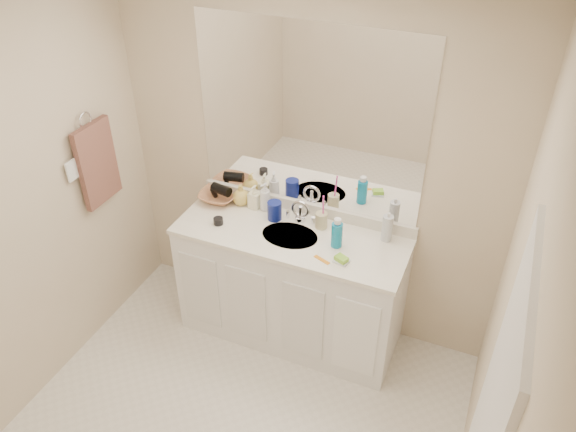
# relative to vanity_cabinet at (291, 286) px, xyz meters

# --- Properties ---
(ceiling) EXTENTS (2.60, 2.60, 0.02)m
(ceiling) POSITION_rel_vanity_cabinet_xyz_m (0.00, -1.02, 1.97)
(ceiling) COLOR white
(ceiling) RESTS_ON wall_back
(wall_back) EXTENTS (2.60, 0.02, 2.40)m
(wall_back) POSITION_rel_vanity_cabinet_xyz_m (0.00, 0.28, 0.77)
(wall_back) COLOR beige
(wall_back) RESTS_ON floor
(wall_left) EXTENTS (0.02, 2.60, 2.40)m
(wall_left) POSITION_rel_vanity_cabinet_xyz_m (-1.30, -1.02, 0.77)
(wall_left) COLOR beige
(wall_left) RESTS_ON floor
(wall_right) EXTENTS (0.02, 2.60, 2.40)m
(wall_right) POSITION_rel_vanity_cabinet_xyz_m (1.30, -1.02, 0.77)
(wall_right) COLOR beige
(wall_right) RESTS_ON floor
(vanity_cabinet) EXTENTS (1.50, 0.55, 0.85)m
(vanity_cabinet) POSITION_rel_vanity_cabinet_xyz_m (0.00, 0.00, 0.00)
(vanity_cabinet) COLOR white
(vanity_cabinet) RESTS_ON floor
(countertop) EXTENTS (1.52, 0.57, 0.03)m
(countertop) POSITION_rel_vanity_cabinet_xyz_m (0.00, 0.00, 0.44)
(countertop) COLOR white
(countertop) RESTS_ON vanity_cabinet
(backsplash) EXTENTS (1.52, 0.03, 0.08)m
(backsplash) POSITION_rel_vanity_cabinet_xyz_m (0.00, 0.26, 0.50)
(backsplash) COLOR silver
(backsplash) RESTS_ON countertop
(sink_basin) EXTENTS (0.37, 0.37, 0.02)m
(sink_basin) POSITION_rel_vanity_cabinet_xyz_m (0.00, -0.02, 0.44)
(sink_basin) COLOR #B8AFA1
(sink_basin) RESTS_ON countertop
(faucet) EXTENTS (0.02, 0.02, 0.11)m
(faucet) POSITION_rel_vanity_cabinet_xyz_m (0.00, 0.16, 0.51)
(faucet) COLOR silver
(faucet) RESTS_ON countertop
(mirror) EXTENTS (1.48, 0.01, 1.20)m
(mirror) POSITION_rel_vanity_cabinet_xyz_m (0.00, 0.27, 1.14)
(mirror) COLOR white
(mirror) RESTS_ON wall_back
(blue_mug) EXTENTS (0.10, 0.10, 0.13)m
(blue_mug) POSITION_rel_vanity_cabinet_xyz_m (-0.17, 0.11, 0.52)
(blue_mug) COLOR navy
(blue_mug) RESTS_ON countertop
(tan_cup) EXTENTS (0.09, 0.09, 0.11)m
(tan_cup) POSITION_rel_vanity_cabinet_xyz_m (0.15, 0.14, 0.51)
(tan_cup) COLOR #C8BE8D
(tan_cup) RESTS_ON countertop
(toothbrush) EXTENTS (0.02, 0.04, 0.21)m
(toothbrush) POSITION_rel_vanity_cabinet_xyz_m (0.16, 0.14, 0.60)
(toothbrush) COLOR #FF43B5
(toothbrush) RESTS_ON tan_cup
(mouthwash_bottle) EXTENTS (0.09, 0.09, 0.17)m
(mouthwash_bottle) POSITION_rel_vanity_cabinet_xyz_m (0.31, -0.01, 0.54)
(mouthwash_bottle) COLOR #0E80B0
(mouthwash_bottle) RESTS_ON countertop
(clear_pump_bottle) EXTENTS (0.09, 0.09, 0.18)m
(clear_pump_bottle) POSITION_rel_vanity_cabinet_xyz_m (0.58, 0.18, 0.54)
(clear_pump_bottle) COLOR silver
(clear_pump_bottle) RESTS_ON countertop
(soap_dish) EXTENTS (0.10, 0.09, 0.01)m
(soap_dish) POSITION_rel_vanity_cabinet_xyz_m (0.39, -0.14, 0.46)
(soap_dish) COLOR silver
(soap_dish) RESTS_ON countertop
(green_soap) EXTENTS (0.09, 0.08, 0.03)m
(green_soap) POSITION_rel_vanity_cabinet_xyz_m (0.39, -0.14, 0.48)
(green_soap) COLOR #86CC31
(green_soap) RESTS_ON soap_dish
(orange_comb) EXTENTS (0.11, 0.06, 0.00)m
(orange_comb) POSITION_rel_vanity_cabinet_xyz_m (0.28, -0.17, 0.46)
(orange_comb) COLOR orange
(orange_comb) RESTS_ON countertop
(dark_jar) EXTENTS (0.08, 0.08, 0.04)m
(dark_jar) POSITION_rel_vanity_cabinet_xyz_m (-0.48, -0.09, 0.48)
(dark_jar) COLOR black
(dark_jar) RESTS_ON countertop
(soap_bottle_white) EXTENTS (0.10, 0.10, 0.20)m
(soap_bottle_white) POSITION_rel_vanity_cabinet_xyz_m (-0.27, 0.19, 0.56)
(soap_bottle_white) COLOR white
(soap_bottle_white) RESTS_ON countertop
(soap_bottle_cream) EXTENTS (0.09, 0.09, 0.17)m
(soap_bottle_cream) POSITION_rel_vanity_cabinet_xyz_m (-0.35, 0.19, 0.54)
(soap_bottle_cream) COLOR #FFFACF
(soap_bottle_cream) RESTS_ON countertop
(soap_bottle_yellow) EXTENTS (0.15, 0.15, 0.15)m
(soap_bottle_yellow) POSITION_rel_vanity_cabinet_xyz_m (-0.45, 0.19, 0.53)
(soap_bottle_yellow) COLOR #DBBC55
(soap_bottle_yellow) RESTS_ON countertop
(wicker_basket) EXTENTS (0.28, 0.28, 0.07)m
(wicker_basket) POSITION_rel_vanity_cabinet_xyz_m (-0.62, 0.17, 0.49)
(wicker_basket) COLOR #AB6B45
(wicker_basket) RESTS_ON countertop
(hair_dryer) EXTENTS (0.15, 0.10, 0.07)m
(hair_dryer) POSITION_rel_vanity_cabinet_xyz_m (-0.60, 0.17, 0.54)
(hair_dryer) COLOR black
(hair_dryer) RESTS_ON wicker_basket
(towel_ring) EXTENTS (0.01, 0.11, 0.11)m
(towel_ring) POSITION_rel_vanity_cabinet_xyz_m (-1.27, -0.25, 1.12)
(towel_ring) COLOR silver
(towel_ring) RESTS_ON wall_left
(hand_towel) EXTENTS (0.04, 0.32, 0.55)m
(hand_towel) POSITION_rel_vanity_cabinet_xyz_m (-1.25, -0.25, 0.82)
(hand_towel) COLOR brown
(hand_towel) RESTS_ON towel_ring
(switch_plate) EXTENTS (0.01, 0.08, 0.13)m
(switch_plate) POSITION_rel_vanity_cabinet_xyz_m (-1.27, -0.45, 0.88)
(switch_plate) COLOR white
(switch_plate) RESTS_ON wall_left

